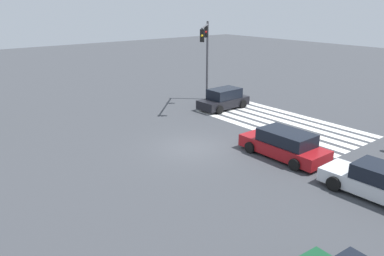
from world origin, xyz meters
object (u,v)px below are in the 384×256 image
(car_0, at_px, (284,145))
(car_4, at_px, (224,99))
(traffic_signal_mast, at_px, (206,47))
(car_1, at_px, (379,183))

(car_0, bearing_deg, car_4, -24.81)
(traffic_signal_mast, xyz_separation_m, car_4, (-1.90, -0.23, -3.84))
(traffic_signal_mast, height_order, car_0, traffic_signal_mast)
(car_4, bearing_deg, car_0, 63.62)
(car_4, bearing_deg, traffic_signal_mast, -84.67)
(traffic_signal_mast, relative_size, car_4, 1.54)
(traffic_signal_mast, relative_size, car_0, 1.35)
(traffic_signal_mast, distance_m, car_4, 4.29)
(traffic_signal_mast, xyz_separation_m, car_1, (-16.22, 4.36, -3.90))
(car_0, height_order, car_4, car_4)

